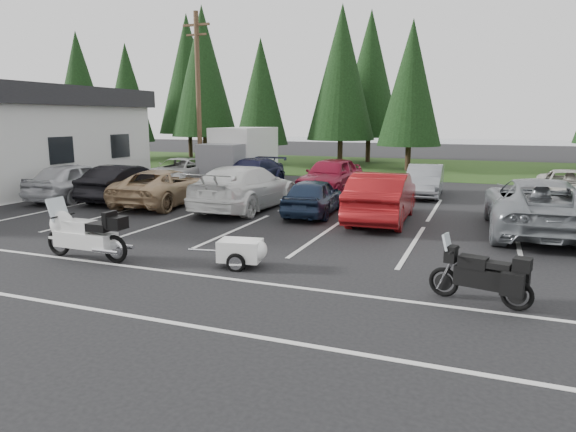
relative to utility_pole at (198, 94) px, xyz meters
The scene contains 29 objects.
ground 16.31m from the utility_pole, 50.19° to the right, with size 120.00×120.00×0.00m, color black.
grass_strip 16.31m from the utility_pole, 50.19° to the left, with size 80.00×16.00×0.01m, color #1E3C13.
lake_water 45.47m from the utility_pole, 71.97° to the left, with size 70.00×50.00×0.02m, color slate.
utility_pole is the anchor object (origin of this frame).
box_truck 3.85m from the utility_pole, 14.04° to the left, with size 2.40×5.60×2.90m, color silver, non-canonical shape.
stall_markings 14.90m from the utility_pole, 45.00° to the right, with size 32.00×16.00×0.01m, color silver.
conifer_0 20.90m from the utility_pole, 149.74° to the left, with size 4.58×4.58×10.66m.
conifer_1 15.14m from the utility_pole, 142.52° to the left, with size 3.96×3.96×9.22m.
conifer_2 12.56m from the utility_pole, 119.05° to the left, with size 5.10×5.10×11.89m.
conifer_3 9.43m from the utility_pole, 93.04° to the left, with size 3.87×3.87×9.02m.
conifer_4 12.13m from the utility_pole, 65.36° to the left, with size 4.80×4.80×11.17m.
conifer_5 13.89m from the utility_pole, 43.83° to the left, with size 4.14×4.14×9.63m.
conifer_back_a 18.20m from the utility_pole, 123.69° to the left, with size 5.28×5.28×12.30m.
conifer_back_b 16.75m from the utility_pole, 68.84° to the left, with size 4.97×4.97×11.58m.
car_near_0 9.02m from the utility_pole, 99.45° to the right, with size 1.89×4.70×1.60m, color silver.
car_near_1 8.49m from the utility_pole, 83.43° to the right, with size 1.59×4.57×1.51m, color black.
car_near_2 9.22m from the utility_pole, 68.78° to the right, with size 2.37×5.14×1.43m, color tan.
car_near_3 10.66m from the utility_pole, 49.43° to the right, with size 2.35×5.77×1.67m, color white.
car_near_4 12.70m from the utility_pole, 39.85° to the right, with size 1.58×3.92×1.34m, color #19273F.
car_near_5 14.71m from the utility_pole, 34.20° to the right, with size 1.76×5.04×1.66m, color maroon.
car_near_6 18.72m from the utility_pole, 26.24° to the right, with size 2.78×6.02×1.67m, color gray.
car_far_0 4.60m from the utility_pole, 88.57° to the right, with size 2.30×4.99×1.39m, color silver.
car_far_1 6.00m from the utility_pole, 25.90° to the right, with size 2.03×4.98×1.45m, color #151736.
car_far_2 9.42m from the utility_pole, 15.86° to the right, with size 1.95×4.85×1.65m, color maroon.
car_far_3 13.13m from the utility_pole, ahead, with size 1.47×4.20×1.38m, color slate.
car_far_4 18.62m from the utility_pole, ahead, with size 2.33×5.05×1.40m, color #B7B4A8.
touring_motorcycle 16.94m from the utility_pole, 68.86° to the right, with size 2.72×0.84×1.50m, color silver, non-canonical shape.
cargo_trailer 18.06m from the utility_pole, 56.21° to the right, with size 1.41×0.79×0.65m, color white, non-canonical shape.
adventure_motorcycle 21.65m from the utility_pole, 45.25° to the right, with size 2.10×0.73×1.28m, color black, non-canonical shape.
Camera 1 is at (4.98, -12.92, 3.41)m, focal length 32.00 mm.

